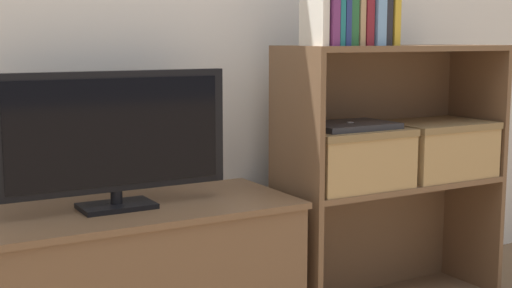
# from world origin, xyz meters

# --- Properties ---
(tv_stand) EXTENTS (1.11, 0.46, 0.46)m
(tv_stand) POSITION_xyz_m (-0.45, 0.22, 0.23)
(tv_stand) COLOR brown
(tv_stand) RESTS_ON ground_plane
(tv) EXTENTS (0.70, 0.14, 0.41)m
(tv) POSITION_xyz_m (-0.45, 0.22, 0.68)
(tv) COLOR black
(tv) RESTS_ON tv_stand
(bookshelf_lower_tier) EXTENTS (0.85, 0.31, 0.46)m
(bookshelf_lower_tier) POSITION_xyz_m (0.57, 0.22, 0.29)
(bookshelf_lower_tier) COLOR brown
(bookshelf_lower_tier) RESTS_ON ground_plane
(bookshelf_upper_tier) EXTENTS (0.85, 0.31, 0.49)m
(bookshelf_upper_tier) POSITION_xyz_m (0.57, 0.22, 0.76)
(bookshelf_upper_tier) COLOR brown
(bookshelf_upper_tier) RESTS_ON bookshelf_lower_tier
(book_ivory) EXTENTS (0.02, 0.14, 0.20)m
(book_ivory) POSITION_xyz_m (0.18, 0.10, 1.05)
(book_ivory) COLOR silver
(book_ivory) RESTS_ON bookshelf_upper_tier
(book_plum) EXTENTS (0.03, 0.16, 0.25)m
(book_plum) POSITION_xyz_m (0.22, 0.10, 1.07)
(book_plum) COLOR #6B2D66
(book_plum) RESTS_ON bookshelf_upper_tier
(book_teal) EXTENTS (0.02, 0.15, 0.19)m
(book_teal) POSITION_xyz_m (0.24, 0.10, 1.04)
(book_teal) COLOR #1E7075
(book_teal) RESTS_ON bookshelf_upper_tier
(book_navy) EXTENTS (0.02, 0.15, 0.18)m
(book_navy) POSITION_xyz_m (0.27, 0.10, 1.03)
(book_navy) COLOR navy
(book_navy) RESTS_ON bookshelf_upper_tier
(book_forest) EXTENTS (0.03, 0.12, 0.22)m
(book_forest) POSITION_xyz_m (0.30, 0.10, 1.06)
(book_forest) COLOR #286638
(book_forest) RESTS_ON bookshelf_upper_tier
(book_tan) EXTENTS (0.02, 0.13, 0.23)m
(book_tan) POSITION_xyz_m (0.33, 0.10, 1.06)
(book_tan) COLOR tan
(book_tan) RESTS_ON bookshelf_upper_tier
(book_maroon) EXTENTS (0.03, 0.14, 0.22)m
(book_maroon) POSITION_xyz_m (0.36, 0.10, 1.05)
(book_maroon) COLOR maroon
(book_maroon) RESTS_ON bookshelf_upper_tier
(book_skyblue) EXTENTS (0.04, 0.16, 0.18)m
(book_skyblue) POSITION_xyz_m (0.40, 0.10, 1.04)
(book_skyblue) COLOR #709ECC
(book_skyblue) RESTS_ON bookshelf_upper_tier
(book_charcoal) EXTENTS (0.03, 0.14, 0.25)m
(book_charcoal) POSITION_xyz_m (0.44, 0.10, 1.07)
(book_charcoal) COLOR #232328
(book_charcoal) RESTS_ON bookshelf_upper_tier
(book_mustard) EXTENTS (0.03, 0.14, 0.20)m
(book_mustard) POSITION_xyz_m (0.47, 0.10, 1.05)
(book_mustard) COLOR gold
(book_mustard) RESTS_ON bookshelf_upper_tier
(storage_basket_left) EXTENTS (0.38, 0.28, 0.20)m
(storage_basket_left) POSITION_xyz_m (0.36, 0.14, 0.57)
(storage_basket_left) COLOR tan
(storage_basket_left) RESTS_ON bookshelf_lower_tier
(storage_basket_right) EXTENTS (0.38, 0.28, 0.20)m
(storage_basket_right) POSITION_xyz_m (0.77, 0.14, 0.57)
(storage_basket_right) COLOR tan
(storage_basket_right) RESTS_ON bookshelf_lower_tier
(laptop) EXTENTS (0.30, 0.21, 0.02)m
(laptop) POSITION_xyz_m (0.36, 0.14, 0.67)
(laptop) COLOR #2D2D33
(laptop) RESTS_ON storage_basket_left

